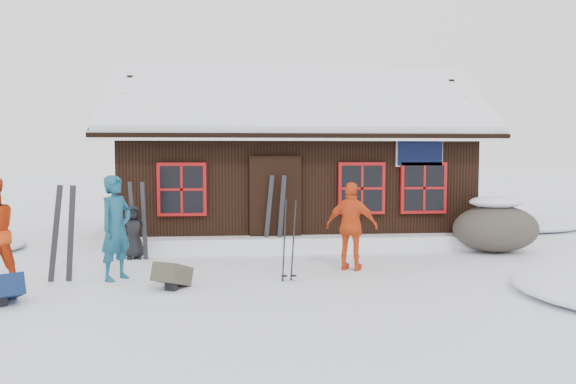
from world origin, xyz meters
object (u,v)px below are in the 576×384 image
at_px(boulder, 496,227).
at_px(ski_poles, 289,242).
at_px(backpack_blue, 4,293).
at_px(backpack_olive, 172,279).
at_px(skier_teal, 116,228).
at_px(ski_pair_left, 63,235).
at_px(skier_crouched, 134,232).
at_px(skier_orange_right, 352,226).

xyz_separation_m(boulder, ski_poles, (-4.68, -2.29, 0.11)).
relative_size(backpack_blue, backpack_olive, 1.04).
height_order(ski_poles, backpack_blue, ski_poles).
distance_m(skier_teal, ski_pair_left, 0.85).
bearing_deg(skier_crouched, backpack_olive, -78.67).
bearing_deg(skier_orange_right, skier_crouched, 5.51).
bearing_deg(backpack_blue, skier_crouched, 35.05).
height_order(skier_teal, backpack_blue, skier_teal).
bearing_deg(backpack_olive, backpack_blue, -135.18).
distance_m(ski_pair_left, backpack_blue, 1.54).
distance_m(boulder, ski_poles, 5.21).
bearing_deg(skier_orange_right, skier_teal, 30.69).
relative_size(skier_orange_right, skier_crouched, 1.47).
xyz_separation_m(boulder, backpack_olive, (-6.55, -2.65, -0.40)).
bearing_deg(skier_teal, backpack_blue, 170.56).
height_order(ski_pair_left, backpack_blue, ski_pair_left).
bearing_deg(ski_poles, skier_orange_right, 31.23).
height_order(skier_teal, ski_pair_left, skier_teal).
relative_size(ski_pair_left, backpack_olive, 3.01).
height_order(ski_pair_left, backpack_olive, ski_pair_left).
xyz_separation_m(skier_crouched, ski_poles, (2.92, -2.22, 0.11)).
xyz_separation_m(skier_teal, skier_crouched, (-0.05, 1.87, -0.34)).
relative_size(boulder, ski_poles, 1.32).
relative_size(boulder, ski_pair_left, 1.11).
distance_m(skier_orange_right, backpack_olive, 3.34).
height_order(backpack_blue, backpack_olive, backpack_blue).
distance_m(skier_orange_right, boulder, 3.80).
relative_size(skier_teal, ski_poles, 1.26).
bearing_deg(boulder, backpack_blue, -159.18).
relative_size(ski_poles, backpack_blue, 2.44).
height_order(skier_teal, skier_orange_right, skier_teal).
bearing_deg(backpack_blue, skier_teal, 13.42).
height_order(skier_orange_right, boulder, skier_orange_right).
relative_size(skier_crouched, backpack_blue, 1.90).
distance_m(boulder, backpack_blue, 9.44).
height_order(boulder, backpack_olive, boulder).
distance_m(ski_pair_left, ski_poles, 3.72).
height_order(skier_orange_right, backpack_olive, skier_orange_right).
relative_size(ski_pair_left, backpack_blue, 2.90).
bearing_deg(ski_poles, skier_crouched, 142.79).
xyz_separation_m(skier_crouched, ski_pair_left, (-0.79, -1.94, 0.24)).
relative_size(skier_teal, backpack_blue, 3.07).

